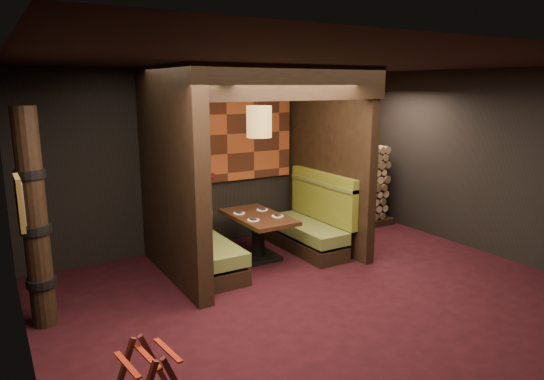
{
  "coord_description": "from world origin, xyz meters",
  "views": [
    {
      "loc": [
        -3.42,
        -4.44,
        2.6
      ],
      "look_at": [
        0.0,
        1.3,
        1.15
      ],
      "focal_mm": 32.0,
      "sensor_mm": 36.0,
      "label": 1
    }
  ],
  "objects_px": {
    "booth_bench_right": "(311,225)",
    "dining_table": "(258,230)",
    "booth_bench_left": "(201,245)",
    "firewood_stack": "(349,187)",
    "totem_column": "(35,221)",
    "pendant_lamp": "(259,122)"
  },
  "relations": [
    {
      "from": "dining_table",
      "to": "totem_column",
      "type": "height_order",
      "value": "totem_column"
    },
    {
      "from": "booth_bench_right",
      "to": "booth_bench_left",
      "type": "bearing_deg",
      "value": 180.0
    },
    {
      "from": "booth_bench_left",
      "to": "firewood_stack",
      "type": "distance_m",
      "value": 3.34
    },
    {
      "from": "booth_bench_left",
      "to": "totem_column",
      "type": "height_order",
      "value": "totem_column"
    },
    {
      "from": "booth_bench_left",
      "to": "dining_table",
      "type": "relative_size",
      "value": 1.22
    },
    {
      "from": "booth_bench_right",
      "to": "totem_column",
      "type": "height_order",
      "value": "totem_column"
    },
    {
      "from": "totem_column",
      "to": "pendant_lamp",
      "type": "bearing_deg",
      "value": 10.27
    },
    {
      "from": "booth_bench_right",
      "to": "dining_table",
      "type": "distance_m",
      "value": 0.94
    },
    {
      "from": "booth_bench_right",
      "to": "firewood_stack",
      "type": "xyz_separation_m",
      "value": [
        1.35,
        0.7,
        0.35
      ]
    },
    {
      "from": "booth_bench_right",
      "to": "dining_table",
      "type": "xyz_separation_m",
      "value": [
        -0.94,
        0.05,
        0.06
      ]
    },
    {
      "from": "booth_bench_left",
      "to": "dining_table",
      "type": "xyz_separation_m",
      "value": [
        0.96,
        0.05,
        0.06
      ]
    },
    {
      "from": "booth_bench_right",
      "to": "pendant_lamp",
      "type": "xyz_separation_m",
      "value": [
        -0.94,
        0.0,
        1.69
      ]
    },
    {
      "from": "booth_bench_left",
      "to": "totem_column",
      "type": "bearing_deg",
      "value": -165.25
    },
    {
      "from": "totem_column",
      "to": "firewood_stack",
      "type": "bearing_deg",
      "value": 13.19
    },
    {
      "from": "pendant_lamp",
      "to": "firewood_stack",
      "type": "distance_m",
      "value": 2.74
    },
    {
      "from": "booth_bench_left",
      "to": "pendant_lamp",
      "type": "xyz_separation_m",
      "value": [
        0.96,
        0.0,
        1.69
      ]
    },
    {
      "from": "booth_bench_right",
      "to": "pendant_lamp",
      "type": "distance_m",
      "value": 1.93
    },
    {
      "from": "dining_table",
      "to": "totem_column",
      "type": "bearing_deg",
      "value": -168.82
    },
    {
      "from": "booth_bench_right",
      "to": "totem_column",
      "type": "relative_size",
      "value": 0.67
    },
    {
      "from": "pendant_lamp",
      "to": "firewood_stack",
      "type": "height_order",
      "value": "pendant_lamp"
    },
    {
      "from": "booth_bench_left",
      "to": "booth_bench_right",
      "type": "relative_size",
      "value": 1.0
    },
    {
      "from": "firewood_stack",
      "to": "totem_column",
      "type": "bearing_deg",
      "value": -166.81
    }
  ]
}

